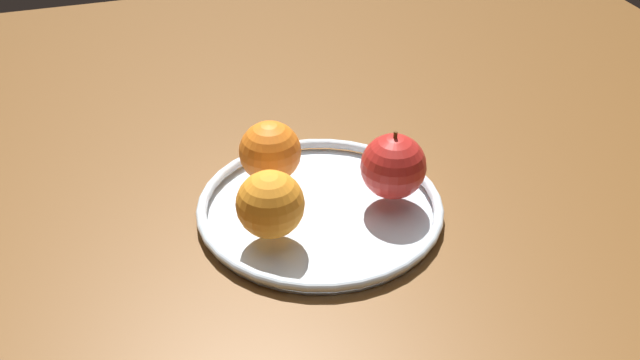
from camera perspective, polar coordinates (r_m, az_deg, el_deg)
ground_plane at (r=87.76cm, az=0.00°, el=-3.65°), size 150.94×150.94×4.00cm
fruit_bowl at (r=85.98cm, az=0.00°, el=-2.13°), size 28.48×28.48×1.80cm
apple at (r=84.99cm, az=5.64°, el=1.05°), size 7.59×7.59×8.39cm
orange_front_right at (r=78.98cm, az=-3.83°, el=-1.87°), size 7.40×7.40×7.40cm
orange_front_left at (r=87.56cm, az=-3.84°, el=2.17°), size 7.37×7.37×7.37cm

